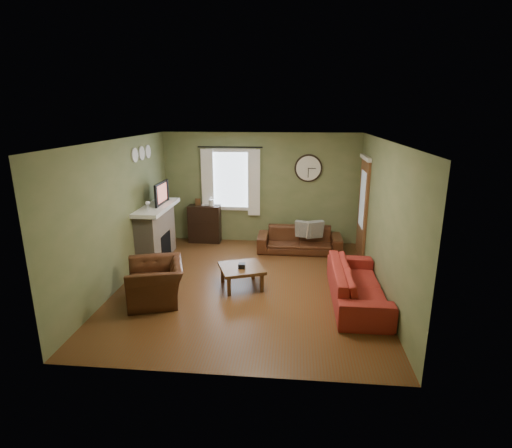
# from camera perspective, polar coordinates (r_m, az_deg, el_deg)

# --- Properties ---
(floor) EXTENTS (4.60, 5.20, 0.00)m
(floor) POSITION_cam_1_polar(r_m,az_deg,el_deg) (7.38, -1.08, -8.70)
(floor) COLOR #563218
(floor) RESTS_ON ground
(ceiling) EXTENTS (4.60, 5.20, 0.00)m
(ceiling) POSITION_cam_1_polar(r_m,az_deg,el_deg) (6.73, -1.20, 11.88)
(ceiling) COLOR white
(ceiling) RESTS_ON ground
(wall_left) EXTENTS (0.00, 5.20, 2.60)m
(wall_left) POSITION_cam_1_polar(r_m,az_deg,el_deg) (7.56, -18.75, 1.48)
(wall_left) COLOR #667146
(wall_left) RESTS_ON ground
(wall_right) EXTENTS (0.00, 5.20, 2.60)m
(wall_right) POSITION_cam_1_polar(r_m,az_deg,el_deg) (7.06, 17.74, 0.60)
(wall_right) COLOR #667146
(wall_right) RESTS_ON ground
(wall_back) EXTENTS (4.60, 0.00, 2.60)m
(wall_back) POSITION_cam_1_polar(r_m,az_deg,el_deg) (9.47, 0.68, 5.10)
(wall_back) COLOR #667146
(wall_back) RESTS_ON ground
(wall_front) EXTENTS (4.60, 0.00, 2.60)m
(wall_front) POSITION_cam_1_polar(r_m,az_deg,el_deg) (4.50, -4.99, -7.30)
(wall_front) COLOR #667146
(wall_front) RESTS_ON ground
(fireplace) EXTENTS (0.40, 1.40, 1.10)m
(fireplace) POSITION_cam_1_polar(r_m,az_deg,el_deg) (8.70, -14.08, -1.44)
(fireplace) COLOR #9F866C
(fireplace) RESTS_ON floor
(firebox) EXTENTS (0.04, 0.60, 0.55)m
(firebox) POSITION_cam_1_polar(r_m,az_deg,el_deg) (8.72, -12.80, -3.06)
(firebox) COLOR black
(firebox) RESTS_ON fireplace
(mantel) EXTENTS (0.58, 1.60, 0.08)m
(mantel) POSITION_cam_1_polar(r_m,az_deg,el_deg) (8.54, -14.16, 2.33)
(mantel) COLOR white
(mantel) RESTS_ON fireplace
(tv) EXTENTS (0.08, 0.60, 0.35)m
(tv) POSITION_cam_1_polar(r_m,az_deg,el_deg) (8.63, -13.80, 3.94)
(tv) COLOR black
(tv) RESTS_ON mantel
(tv_screen) EXTENTS (0.02, 0.62, 0.36)m
(tv_screen) POSITION_cam_1_polar(r_m,az_deg,el_deg) (8.59, -13.32, 4.31)
(tv_screen) COLOR #994C3F
(tv_screen) RESTS_ON mantel
(medallion_left) EXTENTS (0.28, 0.28, 0.03)m
(medallion_left) POSITION_cam_1_polar(r_m,az_deg,el_deg) (8.11, -16.93, 9.40)
(medallion_left) COLOR white
(medallion_left) RESTS_ON wall_left
(medallion_mid) EXTENTS (0.28, 0.28, 0.03)m
(medallion_mid) POSITION_cam_1_polar(r_m,az_deg,el_deg) (8.44, -16.03, 9.70)
(medallion_mid) COLOR white
(medallion_mid) RESTS_ON wall_left
(medallion_right) EXTENTS (0.28, 0.28, 0.03)m
(medallion_right) POSITION_cam_1_polar(r_m,az_deg,el_deg) (8.76, -15.20, 9.96)
(medallion_right) COLOR white
(medallion_right) RESTS_ON wall_left
(window_pane) EXTENTS (1.00, 0.02, 1.30)m
(window_pane) POSITION_cam_1_polar(r_m,az_deg,el_deg) (9.50, -3.56, 6.33)
(window_pane) COLOR silver
(window_pane) RESTS_ON wall_back
(curtain_rod) EXTENTS (0.03, 0.03, 1.50)m
(curtain_rod) POSITION_cam_1_polar(r_m,az_deg,el_deg) (9.30, -3.74, 10.91)
(curtain_rod) COLOR black
(curtain_rod) RESTS_ON wall_back
(curtain_left) EXTENTS (0.28, 0.04, 1.55)m
(curtain_left) POSITION_cam_1_polar(r_m,az_deg,el_deg) (9.51, -6.94, 5.95)
(curtain_left) COLOR white
(curtain_left) RESTS_ON wall_back
(curtain_right) EXTENTS (0.28, 0.04, 1.55)m
(curtain_right) POSITION_cam_1_polar(r_m,az_deg,el_deg) (9.34, -0.30, 5.88)
(curtain_right) COLOR white
(curtain_right) RESTS_ON wall_back
(wall_clock) EXTENTS (0.64, 0.06, 0.64)m
(wall_clock) POSITION_cam_1_polar(r_m,az_deg,el_deg) (9.31, 7.49, 7.90)
(wall_clock) COLOR white
(wall_clock) RESTS_ON wall_back
(door) EXTENTS (0.05, 0.90, 2.10)m
(door) POSITION_cam_1_polar(r_m,az_deg,el_deg) (8.88, 15.02, 2.17)
(door) COLOR brown
(door) RESTS_ON floor
(bookshelf) EXTENTS (0.76, 0.32, 0.90)m
(bookshelf) POSITION_cam_1_polar(r_m,az_deg,el_deg) (9.67, -7.34, 0.02)
(bookshelf) COLOR black
(bookshelf) RESTS_ON floor
(book) EXTENTS (0.19, 0.24, 0.02)m
(book) POSITION_cam_1_polar(r_m,az_deg,el_deg) (9.61, -7.72, 3.06)
(book) COLOR #4F3219
(book) RESTS_ON bookshelf
(sofa_brown) EXTENTS (1.87, 0.73, 0.55)m
(sofa_brown) POSITION_cam_1_polar(r_m,az_deg,el_deg) (9.04, 6.21, -2.26)
(sofa_brown) COLOR #3D1E11
(sofa_brown) RESTS_ON floor
(pillow_left) EXTENTS (0.40, 0.26, 0.39)m
(pillow_left) POSITION_cam_1_polar(r_m,az_deg,el_deg) (8.89, 8.39, -0.76)
(pillow_left) COLOR gray
(pillow_left) RESTS_ON sofa_brown
(pillow_right) EXTENTS (0.38, 0.23, 0.37)m
(pillow_right) POSITION_cam_1_polar(r_m,az_deg,el_deg) (8.88, 6.82, -0.73)
(pillow_right) COLOR gray
(pillow_right) RESTS_ON sofa_brown
(sofa_red) EXTENTS (0.82, 2.11, 0.61)m
(sofa_red) POSITION_cam_1_polar(r_m,az_deg,el_deg) (6.88, 14.27, -8.32)
(sofa_red) COLOR maroon
(sofa_red) RESTS_ON floor
(armchair) EXTENTS (1.16, 1.25, 0.66)m
(armchair) POSITION_cam_1_polar(r_m,az_deg,el_deg) (6.90, -14.12, -8.03)
(armchair) COLOR #3D1E11
(armchair) RESTS_ON floor
(coffee_table) EXTENTS (0.94, 0.94, 0.39)m
(coffee_table) POSITION_cam_1_polar(r_m,az_deg,el_deg) (7.24, -2.07, -7.54)
(coffee_table) COLOR #4F3219
(coffee_table) RESTS_ON floor
(tissue_box) EXTENTS (0.11, 0.11, 0.09)m
(tissue_box) POSITION_cam_1_polar(r_m,az_deg,el_deg) (7.09, -2.04, -6.25)
(tissue_box) COLOR black
(tissue_box) RESTS_ON coffee_table
(wine_glass_a) EXTENTS (0.07, 0.07, 0.20)m
(wine_glass_a) POSITION_cam_1_polar(r_m,az_deg,el_deg) (8.04, -15.28, 2.46)
(wine_glass_a) COLOR white
(wine_glass_a) RESTS_ON mantel
(wine_glass_b) EXTENTS (0.06, 0.06, 0.18)m
(wine_glass_b) POSITION_cam_1_polar(r_m,az_deg,el_deg) (8.11, -15.09, 2.51)
(wine_glass_b) COLOR white
(wine_glass_b) RESTS_ON mantel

